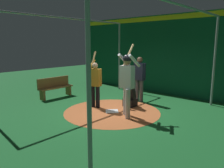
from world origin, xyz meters
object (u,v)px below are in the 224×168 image
object	(u,v)px
home_plate	(112,111)
visitor	(95,82)
batter	(127,79)
catcher	(130,97)
bench	(55,87)
umpire	(140,77)

from	to	relation	value
home_plate	visitor	distance (m)	1.22
batter	catcher	size ratio (longest dim) A/B	2.40
home_plate	bench	xyz separation A→B (m)	(0.09, -3.17, 0.43)
catcher	visitor	size ratio (longest dim) A/B	0.47
bench	visitor	bearing A→B (deg)	92.18
home_plate	catcher	bearing A→B (deg)	175.25
batter	umpire	distance (m)	1.96
home_plate	batter	bearing A→B (deg)	84.50
batter	home_plate	bearing A→B (deg)	-95.50
visitor	catcher	bearing A→B (deg)	120.71
umpire	bench	xyz separation A→B (m)	(1.81, -3.08, -0.55)
umpire	bench	bearing A→B (deg)	-59.52
home_plate	visitor	bearing A→B (deg)	-90.27
catcher	umpire	bearing A→B (deg)	-169.10
batter	umpire	world-z (taller)	batter
home_plate	umpire	xyz separation A→B (m)	(-1.73, -0.09, 0.98)
batter	bench	size ratio (longest dim) A/B	1.47
home_plate	catcher	size ratio (longest dim) A/B	0.45
batter	catcher	world-z (taller)	batter
bench	umpire	bearing A→B (deg)	120.48
batter	bench	xyz separation A→B (m)	(0.02, -3.85, -0.77)
umpire	visitor	xyz separation A→B (m)	(1.72, -0.72, -0.06)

